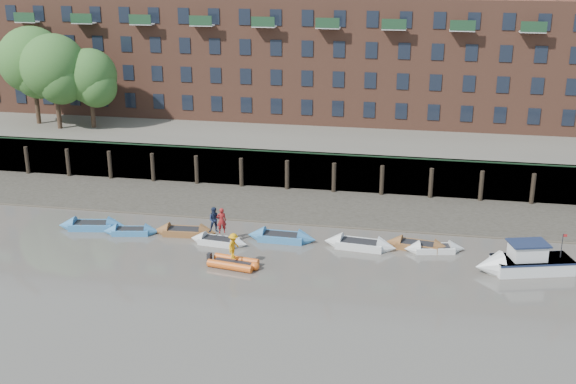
% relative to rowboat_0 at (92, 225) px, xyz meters
% --- Properties ---
extents(ground, '(220.00, 220.00, 0.00)m').
position_rel_rowboat_0_xyz_m(ground, '(14.46, -10.33, -0.25)').
color(ground, '#59534C').
rests_on(ground, ground).
extents(foreshore, '(110.00, 8.00, 0.50)m').
position_rel_rowboat_0_xyz_m(foreshore, '(14.46, 7.67, -0.25)').
color(foreshore, '#3D382F').
rests_on(foreshore, ground).
extents(mud_band, '(110.00, 1.60, 0.10)m').
position_rel_rowboat_0_xyz_m(mud_band, '(14.46, 4.27, -0.25)').
color(mud_band, '#4C4336').
rests_on(mud_band, ground).
extents(river_wall, '(110.00, 1.23, 3.30)m').
position_rel_rowboat_0_xyz_m(river_wall, '(14.46, 12.05, 1.34)').
color(river_wall, '#2D2A26').
rests_on(river_wall, ground).
extents(bank_terrace, '(110.00, 28.00, 3.20)m').
position_rel_rowboat_0_xyz_m(bank_terrace, '(14.46, 25.67, 1.35)').
color(bank_terrace, '#5E594D').
rests_on(bank_terrace, ground).
extents(apartment_terrace, '(80.60, 15.56, 20.98)m').
position_rel_rowboat_0_xyz_m(apartment_terrace, '(14.46, 26.66, 12.57)').
color(apartment_terrace, brown).
rests_on(apartment_terrace, bank_terrace).
extents(tree_cluster, '(11.76, 7.74, 9.40)m').
position_rel_rowboat_0_xyz_m(tree_cluster, '(-11.16, 17.02, 8.75)').
color(tree_cluster, '#3A281C').
rests_on(tree_cluster, bank_terrace).
extents(rowboat_0, '(5.06, 2.21, 1.42)m').
position_rel_rowboat_0_xyz_m(rowboat_0, '(0.00, 0.00, 0.00)').
color(rowboat_0, teal).
rests_on(rowboat_0, ground).
extents(rowboat_1, '(4.20, 1.88, 1.18)m').
position_rel_rowboat_0_xyz_m(rowboat_1, '(3.24, -0.43, -0.04)').
color(rowboat_1, teal).
rests_on(rowboat_1, ground).
extents(rowboat_2, '(4.70, 1.67, 1.34)m').
position_rel_rowboat_0_xyz_m(rowboat_2, '(7.10, 0.14, -0.01)').
color(rowboat_2, brown).
rests_on(rowboat_2, ground).
extents(rowboat_3, '(4.32, 1.69, 1.22)m').
position_rel_rowboat_0_xyz_m(rowboat_3, '(9.96, -1.06, -0.03)').
color(rowboat_3, silver).
rests_on(rowboat_3, ground).
extents(rowboat_4, '(4.96, 1.56, 1.43)m').
position_rel_rowboat_0_xyz_m(rowboat_4, '(14.15, 0.36, 0.00)').
color(rowboat_4, teal).
rests_on(rowboat_4, ground).
extents(rowboat_5, '(5.14, 1.95, 1.45)m').
position_rel_rowboat_0_xyz_m(rowboat_5, '(19.70, 0.07, 0.01)').
color(rowboat_5, silver).
rests_on(rowboat_5, ground).
extents(rowboat_6, '(4.62, 1.94, 1.30)m').
position_rel_rowboat_0_xyz_m(rowboat_6, '(23.63, 0.66, -0.02)').
color(rowboat_6, brown).
rests_on(rowboat_6, ground).
extents(rowboat_7, '(4.27, 1.98, 1.19)m').
position_rel_rowboat_0_xyz_m(rowboat_7, '(24.75, 0.39, -0.04)').
color(rowboat_7, silver).
rests_on(rowboat_7, ground).
extents(rib_tender, '(3.44, 2.07, 0.58)m').
position_rel_rowboat_0_xyz_m(rib_tender, '(12.04, -4.50, 0.00)').
color(rib_tender, orange).
rests_on(rib_tender, ground).
extents(motor_launch, '(6.52, 3.64, 2.56)m').
position_rel_rowboat_0_xyz_m(motor_launch, '(29.87, -1.94, 0.40)').
color(motor_launch, silver).
rests_on(motor_launch, ground).
extents(person_rower_a, '(0.79, 0.66, 1.84)m').
position_rel_rowboat_0_xyz_m(person_rower_a, '(10.20, -1.00, 1.49)').
color(person_rower_a, maroon).
rests_on(person_rower_a, rowboat_3).
extents(person_rower_b, '(1.04, 0.90, 1.83)m').
position_rel_rowboat_0_xyz_m(person_rower_b, '(9.69, -0.94, 1.48)').
color(person_rower_b, '#19233F').
rests_on(person_rower_b, rowboat_3).
extents(person_rib_crew, '(0.88, 1.23, 1.72)m').
position_rel_rowboat_0_xyz_m(person_rib_crew, '(11.94, -4.39, 1.15)').
color(person_rib_crew, orange).
rests_on(person_rib_crew, rib_tender).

